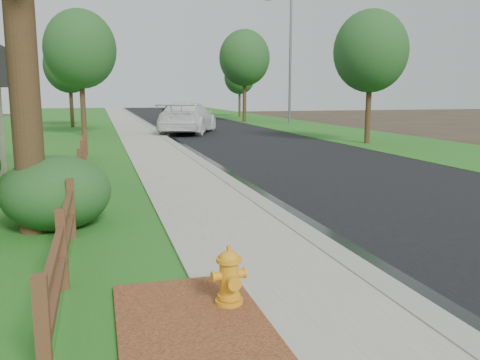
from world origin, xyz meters
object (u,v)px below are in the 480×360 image
object	(u,v)px
fire_hydrant	(229,278)
white_suv	(188,118)
dark_car_mid	(174,112)
streetlight	(288,52)
ranch_fence	(78,174)

from	to	relation	value
fire_hydrant	white_suv	distance (m)	26.28
fire_hydrant	dark_car_mid	xyz separation A→B (m)	(4.98, 38.84, 0.40)
fire_hydrant	white_suv	bearing A→B (deg)	81.26
fire_hydrant	dark_car_mid	distance (m)	39.16
streetlight	dark_car_mid	bearing A→B (deg)	149.14
ranch_fence	streetlight	xyz separation A→B (m)	(15.41, 26.61, 5.09)
fire_hydrant	streetlight	xyz separation A→B (m)	(13.51, 33.74, 5.28)
fire_hydrant	streetlight	size ratio (longest dim) A/B	0.07
streetlight	white_suv	bearing A→B (deg)	-140.75
white_suv	dark_car_mid	world-z (taller)	white_suv
ranch_fence	streetlight	bearing A→B (deg)	59.93
dark_car_mid	streetlight	xyz separation A→B (m)	(8.53, -5.10, 4.88)
ranch_fence	white_suv	size ratio (longest dim) A/B	2.55
fire_hydrant	dark_car_mid	bearing A→B (deg)	82.70
ranch_fence	streetlight	distance (m)	31.17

